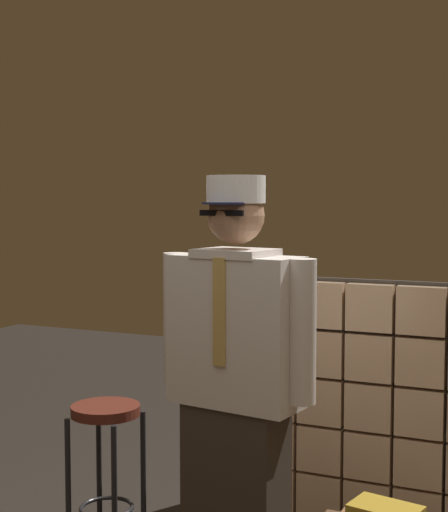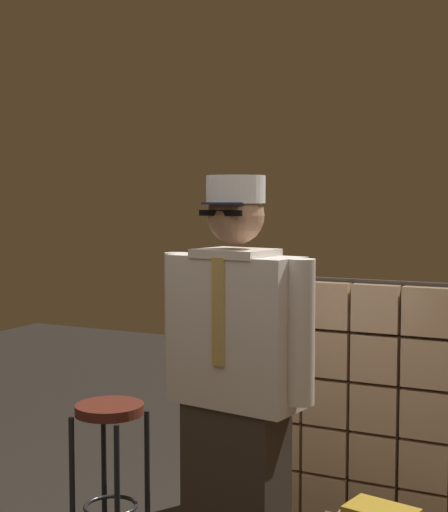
# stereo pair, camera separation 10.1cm
# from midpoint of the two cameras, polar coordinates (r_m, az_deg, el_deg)

# --- Properties ---
(glass_block_wall) EXTENTS (1.61, 0.10, 1.34)m
(glass_block_wall) POSITION_cam_midpoint_polar(r_m,az_deg,el_deg) (4.19, 10.19, -10.92)
(glass_block_wall) COLOR #E0B78C
(glass_block_wall) RESTS_ON ground
(standing_person) EXTENTS (0.74, 0.35, 1.84)m
(standing_person) POSITION_cam_midpoint_polar(r_m,az_deg,el_deg) (3.23, 1.77, -9.80)
(standing_person) COLOR #382D23
(standing_person) RESTS_ON ground
(bar_stool) EXTENTS (0.34, 0.34, 0.74)m
(bar_stool) POSITION_cam_midpoint_polar(r_m,az_deg,el_deg) (3.90, -7.81, -13.60)
(bar_stool) COLOR #592319
(bar_stool) RESTS_ON ground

